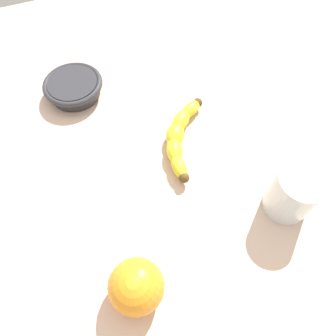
{
  "coord_description": "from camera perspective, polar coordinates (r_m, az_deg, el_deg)",
  "views": [
    {
      "loc": [
        -29.44,
        18.31,
        52.7
      ],
      "look_at": [
        -3.84,
        8.43,
        5.0
      ],
      "focal_mm": 32.65,
      "sensor_mm": 36.0,
      "label": 1
    }
  ],
  "objects": [
    {
      "name": "smoothie_glass",
      "position": [
        0.54,
        22.25,
        -4.54
      ],
      "size": [
        7.72,
        7.72,
        9.39
      ],
      "color": "silver",
      "rests_on": "wooden_tabletop"
    },
    {
      "name": "orange_fruit",
      "position": [
        0.46,
        -5.95,
        -21.13
      ],
      "size": [
        8.09,
        8.09,
        8.09
      ],
      "primitive_type": "sphere",
      "color": "orange",
      "rests_on": "wooden_tabletop"
    },
    {
      "name": "wooden_tabletop",
      "position": [
        0.62,
        6.04,
        3.7
      ],
      "size": [
        120.0,
        120.0,
        3.0
      ],
      "primitive_type": "cube",
      "color": "beige",
      "rests_on": "ground"
    },
    {
      "name": "banana",
      "position": [
        0.59,
        2.22,
        6.05
      ],
      "size": [
        17.44,
        12.05,
        3.53
      ],
      "rotation": [
        0.0,
        0.0,
        2.59
      ],
      "color": "yellow",
      "rests_on": "wooden_tabletop"
    },
    {
      "name": "ceramic_bowl",
      "position": [
        0.7,
        -17.2,
        14.28
      ],
      "size": [
        12.55,
        12.55,
        3.55
      ],
      "color": "#2D2D33",
      "rests_on": "wooden_tabletop"
    }
  ]
}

